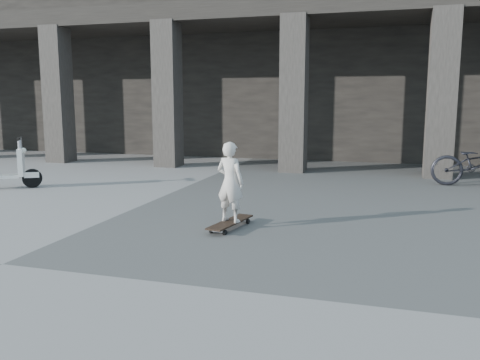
# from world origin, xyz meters

# --- Properties ---
(ground) EXTENTS (90.00, 90.00, 0.00)m
(ground) POSITION_xyz_m (0.00, 0.00, 0.00)
(ground) COLOR #474745
(ground) RESTS_ON ground
(colonnade) EXTENTS (28.00, 8.82, 6.00)m
(colonnade) POSITION_xyz_m (-0.00, 13.77, 3.03)
(colonnade) COLOR black
(colonnade) RESTS_ON ground
(longboard) EXTENTS (0.43, 1.08, 0.11)m
(longboard) POSITION_xyz_m (2.03, 2.35, 0.08)
(longboard) COLOR black
(longboard) RESTS_ON ground
(child) EXTENTS (0.49, 0.38, 1.18)m
(child) POSITION_xyz_m (2.03, 2.35, 0.70)
(child) COLOR beige
(child) RESTS_ON longboard
(bicycle) EXTENTS (2.01, 0.79, 1.04)m
(bicycle) POSITION_xyz_m (6.12, 7.30, 0.52)
(bicycle) COLOR black
(bicycle) RESTS_ON ground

